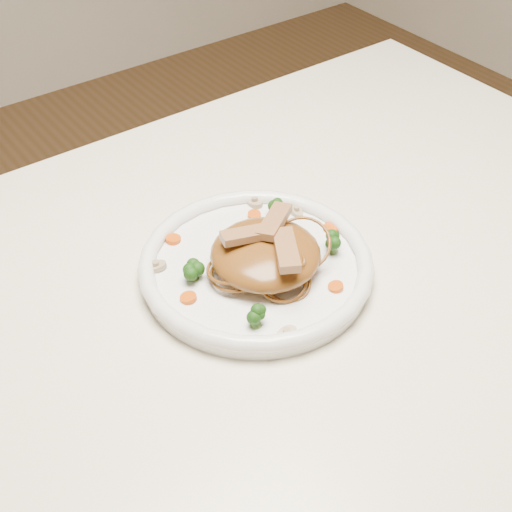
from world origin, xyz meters
TOP-DOWN VIEW (x-y plane):
  - table at (0.00, 0.00)m, footprint 1.20×0.80m
  - plate at (-0.01, 0.01)m, footprint 0.34×0.34m
  - noodle_mound at (-0.01, -0.00)m, footprint 0.17×0.17m
  - chicken_a at (0.02, 0.02)m, footprint 0.07×0.06m
  - chicken_b at (-0.02, 0.01)m, footprint 0.07×0.04m
  - chicken_c at (-0.00, -0.03)m, footprint 0.06×0.08m
  - broccoli_0 at (0.07, 0.07)m, footprint 0.03×0.03m
  - broccoli_1 at (-0.09, 0.03)m, footprint 0.03×0.03m
  - broccoli_2 at (-0.07, -0.07)m, footprint 0.03×0.03m
  - broccoli_3 at (0.08, -0.03)m, footprint 0.03×0.03m
  - carrot_0 at (0.04, 0.09)m, footprint 0.02×0.02m
  - carrot_1 at (-0.11, 0.01)m, footprint 0.02×0.02m
  - carrot_2 at (0.10, 0.01)m, footprint 0.02×0.02m
  - carrot_3 at (-0.07, 0.11)m, footprint 0.02×0.02m
  - carrot_4 at (0.04, -0.08)m, footprint 0.02×0.02m
  - mushroom_0 at (-0.06, -0.10)m, footprint 0.03×0.03m
  - mushroom_1 at (0.09, 0.06)m, footprint 0.02×0.02m
  - mushroom_2 at (-0.11, 0.08)m, footprint 0.03×0.03m
  - mushroom_3 at (0.06, 0.11)m, footprint 0.03×0.03m

SIDE VIEW (x-z plane):
  - table at x=0.00m, z-range 0.28..1.03m
  - plate at x=-0.01m, z-range 0.75..0.77m
  - carrot_0 at x=0.04m, z-range 0.77..0.77m
  - carrot_1 at x=-0.11m, z-range 0.77..0.77m
  - carrot_2 at x=0.10m, z-range 0.77..0.77m
  - carrot_3 at x=-0.07m, z-range 0.77..0.77m
  - carrot_4 at x=0.04m, z-range 0.77..0.77m
  - mushroom_0 at x=-0.06m, z-range 0.77..0.77m
  - mushroom_1 at x=0.09m, z-range 0.77..0.77m
  - mushroom_2 at x=-0.11m, z-range 0.77..0.77m
  - mushroom_3 at x=0.06m, z-range 0.77..0.77m
  - broccoli_2 at x=-0.07m, z-range 0.77..0.79m
  - broccoli_1 at x=-0.09m, z-range 0.77..0.79m
  - broccoli_0 at x=0.07m, z-range 0.77..0.80m
  - broccoli_3 at x=0.08m, z-range 0.77..0.80m
  - noodle_mound at x=-0.01m, z-range 0.77..0.81m
  - chicken_b at x=-0.02m, z-range 0.81..0.82m
  - chicken_a at x=0.02m, z-range 0.81..0.82m
  - chicken_c at x=0.00m, z-range 0.81..0.82m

